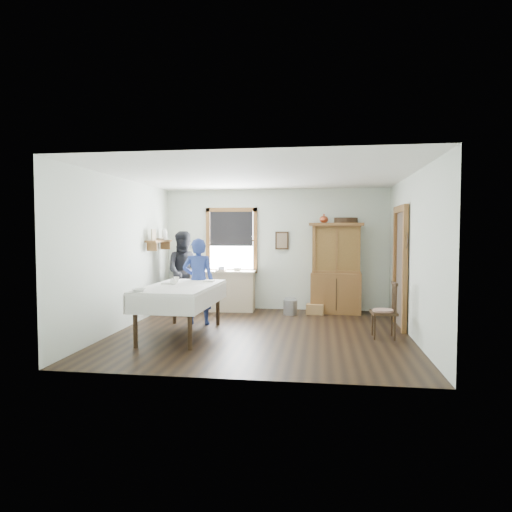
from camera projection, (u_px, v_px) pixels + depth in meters
name	position (u px, v px, depth m)	size (l,w,h in m)	color
room	(261.00, 255.00, 7.79)	(5.01, 5.01, 2.70)	black
window	(231.00, 237.00, 10.35)	(1.18, 0.07, 1.48)	white
doorway	(401.00, 264.00, 8.30)	(0.09, 1.14, 2.22)	#4E4237
wall_shelf	(159.00, 240.00, 9.63)	(0.24, 1.00, 0.44)	brown
framed_picture	(282.00, 241.00, 10.19)	(0.30, 0.04, 0.40)	#362413
rug_beater	(407.00, 233.00, 7.73)	(0.27, 0.27, 0.01)	black
work_counter	(220.00, 290.00, 10.12)	(1.55, 0.59, 0.89)	tan
china_hutch	(336.00, 268.00, 9.77)	(1.14, 0.54, 1.93)	brown
dining_table	(181.00, 310.00, 7.68)	(1.11, 2.11, 0.84)	white
spindle_chair	(384.00, 310.00, 7.47)	(0.43, 0.43, 0.93)	#362413
pail	(290.00, 307.00, 9.60)	(0.29, 0.29, 0.31)	gray
wicker_basket	(315.00, 309.00, 9.66)	(0.36, 0.26, 0.21)	tan
woman_blue	(198.00, 285.00, 8.57)	(0.55, 0.36, 1.51)	navy
figure_dark	(185.00, 275.00, 9.89)	(0.79, 0.62, 1.63)	black
table_cup_a	(173.00, 282.00, 7.76)	(0.12, 0.12, 0.09)	white
table_cup_b	(176.00, 279.00, 8.16)	(0.10, 0.10, 0.10)	white
table_bowl	(139.00, 290.00, 6.83)	(0.23, 0.23, 0.06)	white
counter_book	(216.00, 270.00, 10.00)	(0.17, 0.23, 0.02)	#786550
counter_bowl	(237.00, 269.00, 10.04)	(0.20, 0.20, 0.06)	white
shelf_bowl	(160.00, 239.00, 9.64)	(0.22, 0.22, 0.05)	white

